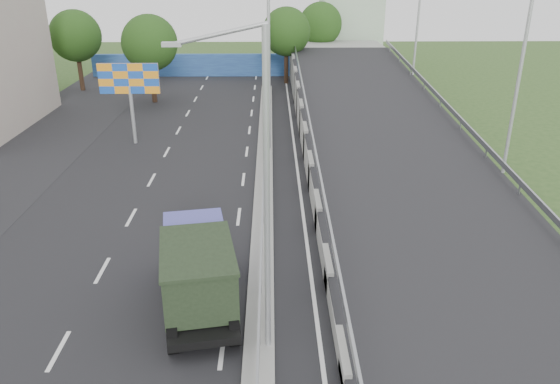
{
  "coord_description": "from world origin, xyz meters",
  "views": [
    {
      "loc": [
        0.45,
        -8.36,
        11.66
      ],
      "look_at": [
        0.81,
        13.96,
        2.2
      ],
      "focal_mm": 35.0,
      "sensor_mm": 36.0,
      "label": 1
    }
  ],
  "objects_px": {
    "lamp_post_near": "(260,185)",
    "dump_truck": "(198,268)",
    "lamp_post_far": "(267,27)",
    "billboard": "(129,83)",
    "church": "(350,19)",
    "lamp_post_mid": "(266,63)"
  },
  "relations": [
    {
      "from": "lamp_post_near",
      "to": "billboard",
      "type": "distance_m",
      "value": 23.87
    },
    {
      "from": "lamp_post_near",
      "to": "billboard",
      "type": "height_order",
      "value": "lamp_post_near"
    },
    {
      "from": "lamp_post_mid",
      "to": "dump_truck",
      "type": "xyz_separation_m",
      "value": [
        -2.34,
        -17.43,
        -4.27
      ]
    },
    {
      "from": "lamp_post_mid",
      "to": "lamp_post_far",
      "type": "relative_size",
      "value": 1.0
    },
    {
      "from": "church",
      "to": "lamp_post_near",
      "type": "bearing_deg",
      "value": -100.38
    },
    {
      "from": "lamp_post_far",
      "to": "lamp_post_near",
      "type": "bearing_deg",
      "value": -90.0
    },
    {
      "from": "lamp_post_mid",
      "to": "church",
      "type": "relative_size",
      "value": 0.73
    },
    {
      "from": "lamp_post_near",
      "to": "dump_truck",
      "type": "distance_m",
      "value": 5.51
    },
    {
      "from": "lamp_post_far",
      "to": "dump_truck",
      "type": "bearing_deg",
      "value": -93.58
    },
    {
      "from": "lamp_post_near",
      "to": "billboard",
      "type": "xyz_separation_m",
      "value": [
        -9.11,
        22.0,
        -1.62
      ]
    },
    {
      "from": "church",
      "to": "billboard",
      "type": "relative_size",
      "value": 2.51
    },
    {
      "from": "church",
      "to": "dump_truck",
      "type": "distance_m",
      "value": 53.0
    },
    {
      "from": "lamp_post_near",
      "to": "dump_truck",
      "type": "height_order",
      "value": "lamp_post_near"
    },
    {
      "from": "lamp_post_mid",
      "to": "dump_truck",
      "type": "relative_size",
      "value": 1.53
    },
    {
      "from": "lamp_post_mid",
      "to": "lamp_post_far",
      "type": "distance_m",
      "value": 20.0
    },
    {
      "from": "church",
      "to": "billboard",
      "type": "distance_m",
      "value": 37.23
    },
    {
      "from": "lamp_post_near",
      "to": "lamp_post_far",
      "type": "xyz_separation_m",
      "value": [
        0.0,
        40.0,
        0.0
      ]
    },
    {
      "from": "dump_truck",
      "to": "church",
      "type": "bearing_deg",
      "value": 66.5
    },
    {
      "from": "lamp_post_far",
      "to": "church",
      "type": "height_order",
      "value": "church"
    },
    {
      "from": "lamp_post_near",
      "to": "lamp_post_far",
      "type": "bearing_deg",
      "value": 90.0
    },
    {
      "from": "lamp_post_far",
      "to": "billboard",
      "type": "xyz_separation_m",
      "value": [
        -9.11,
        -18.0,
        -1.62
      ]
    },
    {
      "from": "billboard",
      "to": "church",
      "type": "bearing_deg",
      "value": 59.3
    }
  ]
}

